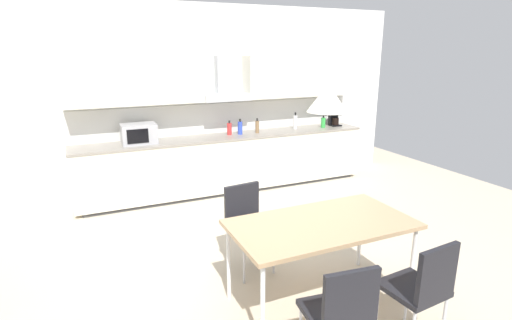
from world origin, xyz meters
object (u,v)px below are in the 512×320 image
Objects in this scene: bottle_green at (323,122)px; chair_near_left at (341,310)px; microwave at (139,134)px; chair_near_right at (423,284)px; bottle_blue at (240,128)px; coffee_maker at (334,117)px; bottle_brown at (257,127)px; bottle_white at (295,122)px; chair_far_left at (246,219)px; bottle_red at (229,129)px; dining_table at (321,227)px; pendant_lamp at (328,98)px.

chair_near_left is (-2.38, -3.84, -0.44)m from bottle_green.
microwave is 0.55× the size of chair_near_right.
microwave is 1.55m from bottle_blue.
coffee_maker reaches higher than bottle_green.
bottle_brown is 0.85× the size of bottle_white.
bottle_blue reaches higher than chair_far_left.
coffee_maker is 0.34× the size of chair_near_left.
coffee_maker reaches higher than bottle_red.
microwave is 2.15× the size of bottle_red.
bottle_white reaches higher than chair_near_right.
coffee_maker is 1.34× the size of bottle_red.
bottle_blue is at bearing 0.31° from microwave.
bottle_red reaches higher than dining_table.
bottle_white reaches higher than bottle_green.
microwave is 4.16m from chair_near_right.
pendant_lamp is at bearing 65.62° from chair_near_left.
chair_near_left is (-0.00, -1.59, 0.00)m from chair_far_left.
microwave reaches higher than bottle_brown.
chair_near_right is at bearing -65.80° from dining_table.
pendant_lamp is at bearing 90.00° from dining_table.
pendant_lamp is at bearing -104.58° from bottle_brown.
microwave is 3.98m from chair_near_left.
bottle_blue is 4.03m from chair_near_left.
coffee_maker is (3.33, 0.03, 0.01)m from microwave.
chair_near_right is at bearing -113.46° from bottle_green.
bottle_brown is 0.74× the size of pendant_lamp.
bottle_white reaches higher than bottle_red.
pendant_lamp reaches higher than bottle_white.
bottle_brown is at bearing -176.71° from bottle_white.
bottle_white is (1.01, 0.02, 0.02)m from bottle_blue.
chair_near_right is at bearing -65.72° from chair_far_left.
bottle_white is at bearing 1.29° from bottle_blue.
bottle_green is (3.05, -0.05, -0.05)m from microwave.
chair_near_right reaches higher than dining_table.
pendant_lamp reaches higher than chair_far_left.
bottle_red is (-0.17, 0.03, -0.01)m from bottle_blue.
bottle_brown is 0.72m from bottle_white.
dining_table is 1.79× the size of chair_near_left.
bottle_red is at bearing 90.09° from chair_near_right.
chair_far_left reaches higher than dining_table.
bottle_brown is 0.27× the size of chair_near_right.
bottle_blue is at bearing -178.71° from bottle_white.
bottle_brown is 4.08m from chair_near_left.
bottle_blue is at bearing 80.55° from pendant_lamp.
chair_far_left is at bearing 89.99° from chair_near_left.
dining_table is at bearing -96.37° from bottle_red.
bottle_red is 0.26× the size of chair_far_left.
bottle_brown reaches higher than chair_far_left.
chair_near_left is (-2.66, -3.92, -0.50)m from coffee_maker.
bottle_blue reaches higher than bottle_brown.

